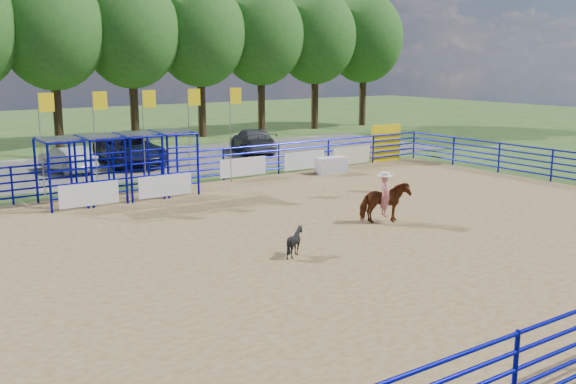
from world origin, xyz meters
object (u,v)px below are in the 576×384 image
at_px(car_c, 129,149).
at_px(car_d, 252,141).
at_px(calf, 295,242).
at_px(horse_and_rider, 385,198).
at_px(announcer_table, 331,165).
at_px(car_b, 67,159).

height_order(car_c, car_d, car_c).
bearing_deg(calf, horse_and_rider, -62.50).
relative_size(announcer_table, horse_and_rider, 0.61).
distance_m(announcer_table, car_c, 10.74).
xyz_separation_m(announcer_table, car_b, (-10.39, 7.60, 0.23)).
relative_size(horse_and_rider, car_c, 0.41).
bearing_deg(car_d, calf, 79.37).
relative_size(calf, car_c, 0.14).
bearing_deg(calf, car_b, 15.19).
xyz_separation_m(car_b, car_d, (10.95, 0.66, 0.08)).
relative_size(horse_and_rider, calf, 2.95).
bearing_deg(calf, announcer_table, -31.46).
xyz_separation_m(horse_and_rider, car_c, (-2.59, 16.67, -0.03)).
bearing_deg(car_c, announcer_table, -44.39).
bearing_deg(car_b, calf, 84.29).
height_order(horse_and_rider, car_b, horse_and_rider).
bearing_deg(car_d, car_b, 20.67).
height_order(announcer_table, calf, calf).
xyz_separation_m(horse_and_rider, car_b, (-5.93, 16.18, -0.21)).
relative_size(calf, car_d, 0.17).
relative_size(car_b, car_c, 0.66).
height_order(car_b, car_d, car_d).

